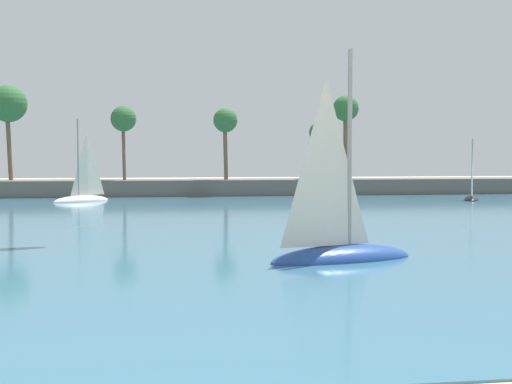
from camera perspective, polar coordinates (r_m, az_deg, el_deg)
The scene contains 5 objects.
sea at distance 62.60m, azimuth -6.49°, elevation -0.88°, with size 220.00×101.32×0.06m, color #386B84.
palm_headland at distance 73.12m, azimuth -10.33°, elevation 2.04°, with size 90.12×6.00×13.56m.
sailboat_near_shore at distance 27.59m, azimuth 7.23°, elevation -4.17°, with size 6.77×3.44×9.42m.
sailboat_mid_bay at distance 68.03m, azimuth 18.24°, elevation -0.18°, with size 3.09×4.63×6.49m.
sailboat_toward_headland at distance 65.08m, azimuth -14.84°, elevation -0.11°, with size 5.70×4.98×8.49m.
Camera 1 is at (-1.72, -4.24, 4.42)m, focal length 46.02 mm.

